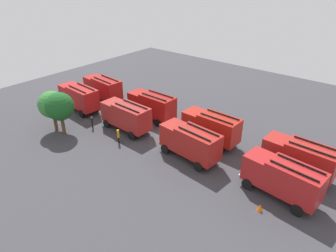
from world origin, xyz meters
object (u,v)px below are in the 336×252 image
at_px(tree_1, 52,105).
at_px(traffic_cone_0, 260,207).
at_px(firefighter_4, 118,136).
at_px(fire_truck_6, 126,115).
at_px(fire_truck_0, 299,157).
at_px(fire_truck_3, 103,88).
at_px(fire_truck_5, 190,141).
at_px(fire_truck_4, 282,177).
at_px(firefighter_2, 92,122).
at_px(fire_truck_1, 211,126).
at_px(firefighter_0, 301,154).
at_px(fire_truck_7, 79,97).
at_px(fire_truck_2, 152,105).
at_px(firefighter_3, 149,99).
at_px(traffic_cone_1, 225,130).
at_px(tree_0, 60,107).
at_px(firefighter_1, 133,100).

xyz_separation_m(tree_1, traffic_cone_0, (-26.91, -2.93, -3.23)).
bearing_deg(firefighter_4, fire_truck_6, -116.17).
distance_m(fire_truck_0, fire_truck_3, 30.35).
bearing_deg(fire_truck_5, fire_truck_4, -174.02).
bearing_deg(fire_truck_3, fire_truck_5, 171.70).
xyz_separation_m(firefighter_2, firefighter_4, (-5.49, 0.39, 0.09)).
relative_size(fire_truck_0, fire_truck_1, 1.00).
distance_m(fire_truck_0, firefighter_0, 2.88).
bearing_deg(fire_truck_3, fire_truck_7, 96.96).
bearing_deg(fire_truck_2, fire_truck_0, -179.82).
bearing_deg(fire_truck_7, firefighter_3, -125.77).
xyz_separation_m(fire_truck_3, fire_truck_7, (-0.18, 4.63, 0.00)).
bearing_deg(traffic_cone_1, tree_0, 39.28).
bearing_deg(fire_truck_5, fire_truck_2, -20.25).
xyz_separation_m(fire_truck_1, fire_truck_6, (9.98, 4.34, 0.00)).
height_order(fire_truck_5, firefighter_2, fire_truck_5).
height_order(fire_truck_2, fire_truck_6, same).
distance_m(fire_truck_5, traffic_cone_0, 10.14).
bearing_deg(firefighter_0, firefighter_4, 116.63).
height_order(fire_truck_5, firefighter_1, fire_truck_5).
height_order(fire_truck_0, fire_truck_6, same).
xyz_separation_m(firefighter_4, traffic_cone_0, (-18.15, -0.01, -0.64)).
distance_m(fire_truck_4, tree_0, 26.62).
height_order(fire_truck_5, traffic_cone_1, fire_truck_5).
relative_size(fire_truck_1, firefighter_2, 4.46).
distance_m(fire_truck_5, firefighter_1, 16.07).
height_order(fire_truck_3, fire_truck_5, same).
bearing_deg(firefighter_4, fire_truck_5, 143.67).
distance_m(fire_truck_3, fire_truck_6, 11.08).
distance_m(fire_truck_4, firefighter_0, 7.05).
bearing_deg(traffic_cone_1, firefighter_3, -1.77).
bearing_deg(fire_truck_4, fire_truck_0, -84.94).
height_order(firefighter_0, firefighter_3, firefighter_0).
distance_m(fire_truck_1, fire_truck_5, 4.40).
bearing_deg(firefighter_0, fire_truck_7, 101.65).
height_order(fire_truck_3, fire_truck_4, same).
relative_size(fire_truck_5, traffic_cone_0, 10.35).
bearing_deg(fire_truck_0, firefighter_3, -6.17).
relative_size(fire_truck_1, fire_truck_5, 0.98).
relative_size(fire_truck_5, tree_1, 1.39).
bearing_deg(fire_truck_2, fire_truck_6, 87.26).
distance_m(fire_truck_2, fire_truck_5, 10.86).
bearing_deg(fire_truck_6, firefighter_0, -158.76).
bearing_deg(firefighter_1, firefighter_4, 91.70).
xyz_separation_m(fire_truck_1, tree_1, (17.22, 10.09, 1.43)).
xyz_separation_m(firefighter_3, traffic_cone_1, (-13.55, 0.42, -0.64)).
relative_size(firefighter_3, tree_0, 0.33).
distance_m(fire_truck_0, firefighter_2, 25.24).
bearing_deg(fire_truck_3, fire_truck_6, 160.12).
xyz_separation_m(fire_truck_5, traffic_cone_0, (-9.58, 2.77, -1.80)).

